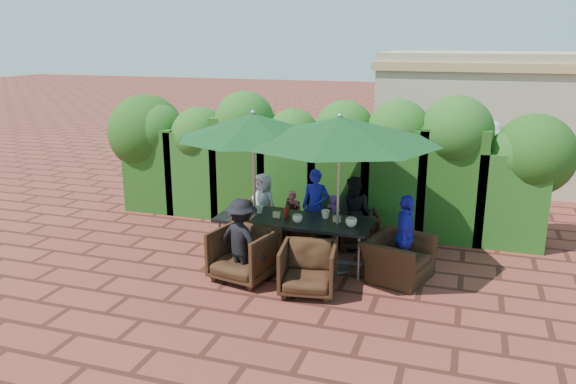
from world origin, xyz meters
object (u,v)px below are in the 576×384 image
(dining_table, at_px, (293,223))
(chair_end_right, at_px, (398,252))
(umbrella_left, at_px, (253,126))
(chair_far_right, at_px, (358,227))
(chair_near_left, at_px, (244,252))
(umbrella_right, at_px, (340,130))
(chair_near_right, at_px, (308,267))
(chair_far_left, at_px, (267,220))
(chair_far_mid, at_px, (305,224))

(dining_table, relative_size, chair_end_right, 2.52)
(umbrella_left, xyz_separation_m, chair_end_right, (2.32, -0.02, -1.78))
(umbrella_left, distance_m, chair_far_right, 2.63)
(chair_end_right, bearing_deg, chair_far_right, 53.53)
(chair_far_right, bearing_deg, dining_table, 32.34)
(chair_near_left, bearing_deg, umbrella_right, 44.84)
(chair_near_left, distance_m, chair_end_right, 2.32)
(dining_table, height_order, chair_end_right, chair_end_right)
(dining_table, bearing_deg, umbrella_left, -174.00)
(dining_table, height_order, chair_near_right, chair_near_right)
(dining_table, bearing_deg, chair_far_left, 132.20)
(chair_far_left, bearing_deg, chair_near_right, 110.61)
(dining_table, xyz_separation_m, chair_far_right, (0.84, 1.05, -0.33))
(umbrella_left, bearing_deg, chair_near_left, -81.10)
(umbrella_left, relative_size, chair_far_left, 3.09)
(umbrella_right, xyz_separation_m, chair_near_left, (-1.24, -0.81, -1.78))
(umbrella_left, height_order, chair_far_left, umbrella_left)
(dining_table, height_order, chair_far_left, chair_far_left)
(chair_far_mid, height_order, chair_near_left, chair_near_left)
(chair_far_left, distance_m, chair_near_right, 2.24)
(dining_table, bearing_deg, chair_end_right, -3.07)
(chair_far_mid, bearing_deg, dining_table, 105.82)
(chair_far_right, height_order, chair_near_right, chair_near_right)
(dining_table, xyz_separation_m, chair_end_right, (1.68, -0.09, -0.25))
(chair_far_right, distance_m, chair_near_right, 2.07)
(umbrella_left, distance_m, umbrella_right, 1.36)
(chair_near_left, bearing_deg, umbrella_left, 110.74)
(umbrella_right, bearing_deg, chair_near_right, -101.01)
(umbrella_left, bearing_deg, chair_end_right, -0.57)
(dining_table, relative_size, chair_near_right, 3.11)
(chair_near_right, relative_size, chair_end_right, 0.81)
(umbrella_right, distance_m, chair_far_mid, 2.19)
(chair_near_right, distance_m, chair_end_right, 1.46)
(umbrella_right, bearing_deg, dining_table, 177.54)
(dining_table, relative_size, umbrella_left, 1.00)
(umbrella_left, xyz_separation_m, chair_far_right, (1.48, 1.12, -1.86))
(dining_table, bearing_deg, chair_far_mid, 93.57)
(chair_near_right, bearing_deg, chair_near_left, 162.79)
(umbrella_left, xyz_separation_m, chair_far_mid, (0.58, 0.92, -1.84))
(chair_far_left, bearing_deg, umbrella_right, 135.02)
(chair_far_right, height_order, chair_near_left, chair_near_left)
(chair_near_left, distance_m, chair_near_right, 1.07)
(chair_far_right, relative_size, chair_near_right, 0.88)
(chair_far_mid, bearing_deg, umbrella_right, 143.42)
(umbrella_right, height_order, chair_near_right, umbrella_right)
(umbrella_right, relative_size, chair_near_left, 3.48)
(umbrella_left, relative_size, chair_near_right, 3.10)
(umbrella_right, xyz_separation_m, chair_far_left, (-1.48, 0.87, -1.82))
(chair_far_mid, distance_m, chair_far_right, 0.92)
(umbrella_left, relative_size, umbrella_right, 0.82)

